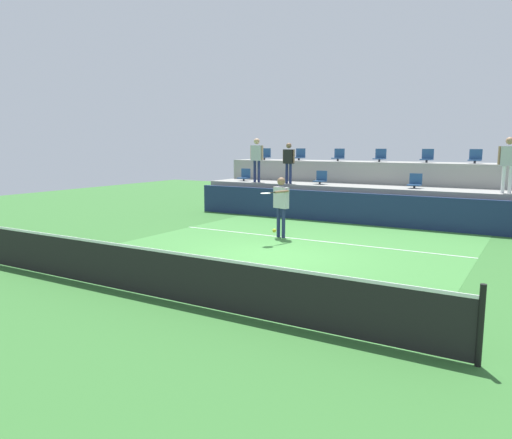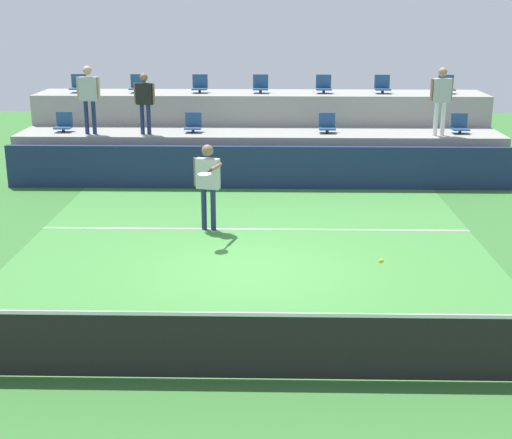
{
  "view_description": "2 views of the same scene",
  "coord_description": "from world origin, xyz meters",
  "px_view_note": "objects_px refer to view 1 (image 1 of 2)",
  "views": [
    {
      "loc": [
        5.74,
        -10.39,
        2.76
      ],
      "look_at": [
        -0.32,
        -0.2,
        0.94
      ],
      "focal_mm": 33.99,
      "sensor_mm": 36.0,
      "label": 1
    },
    {
      "loc": [
        0.36,
        -12.21,
        4.54
      ],
      "look_at": [
        0.08,
        -0.16,
        0.98
      ],
      "focal_mm": 50.92,
      "sensor_mm": 36.0,
      "label": 2
    }
  ],
  "objects_px": {
    "stadium_chair_lower_left": "(321,179)",
    "stadium_chair_upper_right": "(475,158)",
    "tennis_ball": "(274,231)",
    "stadium_chair_upper_far_left": "(265,155)",
    "stadium_chair_upper_mid_left": "(339,156)",
    "stadium_chair_lower_right": "(415,182)",
    "spectator_leaning_on_rail": "(508,159)",
    "tennis_player": "(281,200)",
    "spectator_in_white": "(257,156)",
    "stadium_chair_upper_mid_right": "(427,157)",
    "stadium_chair_lower_far_left": "(245,176)",
    "stadium_chair_upper_left": "(300,155)",
    "spectator_in_grey": "(289,159)",
    "stadium_chair_upper_center": "(380,156)"
  },
  "relations": [
    {
      "from": "tennis_player",
      "to": "stadium_chair_lower_left",
      "type": "bearing_deg",
      "value": 99.43
    },
    {
      "from": "stadium_chair_upper_far_left",
      "to": "spectator_in_grey",
      "type": "xyz_separation_m",
      "value": [
        2.31,
        -2.18,
        -0.11
      ]
    },
    {
      "from": "stadium_chair_lower_far_left",
      "to": "stadium_chair_lower_right",
      "type": "bearing_deg",
      "value": 0.0
    },
    {
      "from": "stadium_chair_lower_right",
      "to": "stadium_chair_upper_mid_right",
      "type": "distance_m",
      "value": 1.99
    },
    {
      "from": "spectator_leaning_on_rail",
      "to": "stadium_chair_upper_right",
      "type": "bearing_deg",
      "value": 118.93
    },
    {
      "from": "spectator_in_grey",
      "to": "spectator_leaning_on_rail",
      "type": "relative_size",
      "value": 0.91
    },
    {
      "from": "stadium_chair_upper_center",
      "to": "spectator_in_white",
      "type": "xyz_separation_m",
      "value": [
        -4.47,
        -2.18,
        0.03
      ]
    },
    {
      "from": "stadium_chair_upper_center",
      "to": "spectator_leaning_on_rail",
      "type": "relative_size",
      "value": 0.29
    },
    {
      "from": "stadium_chair_upper_left",
      "to": "stadium_chair_upper_mid_right",
      "type": "xyz_separation_m",
      "value": [
        5.4,
        0.0,
        0.0
      ]
    },
    {
      "from": "stadium_chair_upper_mid_right",
      "to": "stadium_chair_upper_far_left",
      "type": "bearing_deg",
      "value": 180.0
    },
    {
      "from": "stadium_chair_lower_right",
      "to": "stadium_chair_upper_mid_left",
      "type": "relative_size",
      "value": 1.0
    },
    {
      "from": "stadium_chair_upper_mid_left",
      "to": "spectator_in_grey",
      "type": "distance_m",
      "value": 2.52
    },
    {
      "from": "stadium_chair_lower_right",
      "to": "stadium_chair_upper_left",
      "type": "relative_size",
      "value": 1.0
    },
    {
      "from": "spectator_in_white",
      "to": "stadium_chair_upper_center",
      "type": "bearing_deg",
      "value": 26.02
    },
    {
      "from": "stadium_chair_lower_right",
      "to": "spectator_leaning_on_rail",
      "type": "bearing_deg",
      "value": -7.52
    },
    {
      "from": "tennis_ball",
      "to": "stadium_chair_upper_mid_right",
      "type": "bearing_deg",
      "value": 89.88
    },
    {
      "from": "stadium_chair_upper_far_left",
      "to": "stadium_chair_upper_center",
      "type": "distance_m",
      "value": 5.31
    },
    {
      "from": "stadium_chair_upper_right",
      "to": "spectator_in_grey",
      "type": "height_order",
      "value": "spectator_in_grey"
    },
    {
      "from": "stadium_chair_lower_left",
      "to": "stadium_chair_upper_right",
      "type": "xyz_separation_m",
      "value": [
        5.31,
        1.8,
        0.85
      ]
    },
    {
      "from": "spectator_leaning_on_rail",
      "to": "stadium_chair_upper_left",
      "type": "bearing_deg",
      "value": 165.26
    },
    {
      "from": "stadium_chair_upper_mid_left",
      "to": "stadium_chair_lower_far_left",
      "type": "bearing_deg",
      "value": -153.05
    },
    {
      "from": "stadium_chair_lower_right",
      "to": "spectator_leaning_on_rail",
      "type": "xyz_separation_m",
      "value": [
        2.91,
        -0.38,
        0.86
      ]
    },
    {
      "from": "stadium_chair_upper_far_left",
      "to": "stadium_chair_upper_mid_left",
      "type": "xyz_separation_m",
      "value": [
        3.55,
        0.0,
        0.0
      ]
    },
    {
      "from": "stadium_chair_upper_mid_right",
      "to": "tennis_player",
      "type": "relative_size",
      "value": 0.29
    },
    {
      "from": "stadium_chair_upper_far_left",
      "to": "stadium_chair_upper_left",
      "type": "relative_size",
      "value": 1.0
    },
    {
      "from": "stadium_chair_upper_right",
      "to": "stadium_chair_lower_left",
      "type": "bearing_deg",
      "value": -161.27
    },
    {
      "from": "stadium_chair_upper_left",
      "to": "spectator_in_grey",
      "type": "distance_m",
      "value": 2.26
    },
    {
      "from": "stadium_chair_upper_mid_left",
      "to": "stadium_chair_lower_left",
      "type": "bearing_deg",
      "value": -90.74
    },
    {
      "from": "spectator_in_grey",
      "to": "spectator_leaning_on_rail",
      "type": "bearing_deg",
      "value": 0.0
    },
    {
      "from": "stadium_chair_lower_left",
      "to": "tennis_ball",
      "type": "distance_m",
      "value": 10.99
    },
    {
      "from": "stadium_chair_lower_far_left",
      "to": "stadium_chair_upper_left",
      "type": "xyz_separation_m",
      "value": [
        1.73,
        1.8,
        0.85
      ]
    },
    {
      "from": "stadium_chair_upper_center",
      "to": "spectator_in_white",
      "type": "distance_m",
      "value": 4.98
    },
    {
      "from": "spectator_leaning_on_rail",
      "to": "stadium_chair_upper_mid_right",
      "type": "bearing_deg",
      "value": 143.04
    },
    {
      "from": "stadium_chair_upper_left",
      "to": "spectator_leaning_on_rail",
      "type": "xyz_separation_m",
      "value": [
        8.3,
        -2.18,
        0.01
      ]
    },
    {
      "from": "spectator_in_white",
      "to": "stadium_chair_upper_far_left",
      "type": "bearing_deg",
      "value": 111.01
    },
    {
      "from": "spectator_in_grey",
      "to": "spectator_leaning_on_rail",
      "type": "height_order",
      "value": "spectator_leaning_on_rail"
    },
    {
      "from": "spectator_in_grey",
      "to": "spectator_in_white",
      "type": "bearing_deg",
      "value": -180.0
    },
    {
      "from": "spectator_in_grey",
      "to": "stadium_chair_upper_left",
      "type": "bearing_deg",
      "value": 104.54
    },
    {
      "from": "tennis_player",
      "to": "spectator_in_grey",
      "type": "height_order",
      "value": "spectator_in_grey"
    },
    {
      "from": "tennis_player",
      "to": "spectator_in_white",
      "type": "distance_m",
      "value": 5.85
    },
    {
      "from": "stadium_chair_upper_mid_left",
      "to": "stadium_chair_upper_right",
      "type": "xyz_separation_m",
      "value": [
        5.29,
        0.0,
        0.0
      ]
    },
    {
      "from": "stadium_chair_upper_mid_right",
      "to": "tennis_player",
      "type": "bearing_deg",
      "value": -112.67
    },
    {
      "from": "stadium_chair_upper_right",
      "to": "spectator_in_white",
      "type": "relative_size",
      "value": 0.29
    },
    {
      "from": "stadium_chair_upper_left",
      "to": "tennis_player",
      "type": "relative_size",
      "value": 0.29
    },
    {
      "from": "stadium_chair_upper_left",
      "to": "spectator_in_grey",
      "type": "bearing_deg",
      "value": -75.46
    },
    {
      "from": "stadium_chair_upper_right",
      "to": "tennis_ball",
      "type": "xyz_separation_m",
      "value": [
        -1.72,
        -12.18,
        -1.01
      ]
    },
    {
      "from": "spectator_in_white",
      "to": "stadium_chair_upper_right",
      "type": "bearing_deg",
      "value": 15.27
    },
    {
      "from": "stadium_chair_upper_left",
      "to": "tennis_player",
      "type": "distance_m",
      "value": 7.29
    },
    {
      "from": "stadium_chair_upper_left",
      "to": "tennis_ball",
      "type": "distance_m",
      "value": 13.35
    },
    {
      "from": "stadium_chair_lower_far_left",
      "to": "spectator_in_white",
      "type": "height_order",
      "value": "spectator_in_white"
    }
  ]
}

